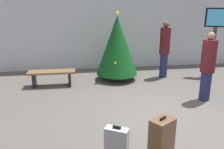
{
  "coord_description": "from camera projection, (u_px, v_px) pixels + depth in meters",
  "views": [
    {
      "loc": [
        -1.97,
        -4.81,
        2.55
      ],
      "look_at": [
        -1.19,
        0.52,
        0.9
      ],
      "focal_mm": 38.74,
      "sensor_mm": 36.0,
      "label": 1
    }
  ],
  "objects": [
    {
      "name": "suitcase_3",
      "position": [
        117.0,
        146.0,
        3.85
      ],
      "size": [
        0.41,
        0.33,
        0.69
      ],
      "color": "#9EA0A5",
      "rests_on": "ground_plane"
    },
    {
      "name": "flight_info_kiosk",
      "position": [
        215.0,
        30.0,
        8.22
      ],
      "size": [
        0.7,
        0.4,
        2.33
      ],
      "color": "#333338",
      "rests_on": "ground_plane"
    },
    {
      "name": "suitcase_7",
      "position": [
        162.0,
        140.0,
        3.94
      ],
      "size": [
        0.47,
        0.44,
        0.79
      ],
      "color": "brown",
      "rests_on": "ground_plane"
    },
    {
      "name": "traveller_0",
      "position": [
        165.0,
        48.0,
        8.15
      ],
      "size": [
        0.47,
        0.47,
        1.91
      ],
      "color": "#1E234C",
      "rests_on": "ground_plane"
    },
    {
      "name": "waiting_bench",
      "position": [
        52.0,
        75.0,
        7.46
      ],
      "size": [
        1.43,
        0.44,
        0.48
      ],
      "color": "brown",
      "rests_on": "ground_plane"
    },
    {
      "name": "back_wall",
      "position": [
        128.0,
        27.0,
        9.32
      ],
      "size": [
        16.0,
        0.2,
        3.13
      ],
      "primitive_type": "cube",
      "color": "#B7BCC1",
      "rests_on": "ground_plane"
    },
    {
      "name": "holiday_tree",
      "position": [
        117.0,
        45.0,
        7.86
      ],
      "size": [
        1.37,
        1.37,
        2.23
      ],
      "color": "#4C3319",
      "rests_on": "ground_plane"
    },
    {
      "name": "traveller_1",
      "position": [
        208.0,
        65.0,
        6.22
      ],
      "size": [
        0.49,
        0.49,
        1.81
      ],
      "color": "#1E234C",
      "rests_on": "ground_plane"
    },
    {
      "name": "ground_plane",
      "position": [
        166.0,
        116.0,
        5.57
      ],
      "size": [
        16.0,
        16.0,
        0.0
      ],
      "primitive_type": "plane",
      "color": "#514C47"
    }
  ]
}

